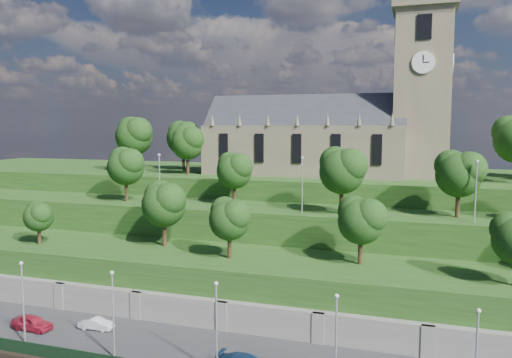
% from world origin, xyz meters
% --- Properties ---
extents(retaining_wall, '(160.00, 2.10, 5.00)m').
position_xyz_m(retaining_wall, '(0.00, 11.97, 2.50)').
color(retaining_wall, slate).
rests_on(retaining_wall, ground).
extents(embankment_lower, '(160.00, 12.00, 8.00)m').
position_xyz_m(embankment_lower, '(0.00, 18.00, 4.00)').
color(embankment_lower, '#204316').
rests_on(embankment_lower, ground).
extents(embankment_upper, '(160.00, 10.00, 12.00)m').
position_xyz_m(embankment_upper, '(0.00, 29.00, 6.00)').
color(embankment_upper, '#204316').
rests_on(embankment_upper, ground).
extents(hilltop, '(160.00, 32.00, 15.00)m').
position_xyz_m(hilltop, '(0.00, 50.00, 7.50)').
color(hilltop, '#204316').
rests_on(hilltop, ground).
extents(church, '(38.60, 12.35, 27.60)m').
position_xyz_m(church, '(0.79, 45.98, 22.52)').
color(church, '#675D48').
rests_on(church, hilltop).
extents(trees_lower, '(66.82, 9.04, 8.19)m').
position_xyz_m(trees_lower, '(4.14, 18.52, 13.05)').
color(trees_lower, black).
rests_on(trees_lower, embankment_lower).
extents(trees_upper, '(62.49, 8.27, 8.40)m').
position_xyz_m(trees_upper, '(4.83, 28.06, 17.49)').
color(trees_upper, black).
rests_on(trees_upper, embankment_upper).
extents(trees_hilltop, '(76.11, 16.34, 10.90)m').
position_xyz_m(trees_hilltop, '(6.40, 45.01, 21.54)').
color(trees_hilltop, black).
rests_on(trees_hilltop, hilltop).
extents(lamp_posts_promenade, '(60.36, 0.36, 8.09)m').
position_xyz_m(lamp_posts_promenade, '(-2.00, 2.50, 6.66)').
color(lamp_posts_promenade, '#B2B2B7').
rests_on(lamp_posts_promenade, promenade).
extents(lamp_posts_upper, '(40.36, 0.36, 7.15)m').
position_xyz_m(lamp_posts_upper, '(-0.00, 26.00, 16.17)').
color(lamp_posts_upper, '#B2B2B7').
rests_on(lamp_posts_upper, embankment_upper).
extents(car_left, '(4.51, 1.99, 1.51)m').
position_xyz_m(car_left, '(-23.65, 5.32, 2.75)').
color(car_left, '#A31B30').
rests_on(car_left, promenade).
extents(car_middle, '(3.73, 1.57, 1.20)m').
position_xyz_m(car_middle, '(-17.46, 7.46, 2.60)').
color(car_middle, '#B1B1B6').
rests_on(car_middle, promenade).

